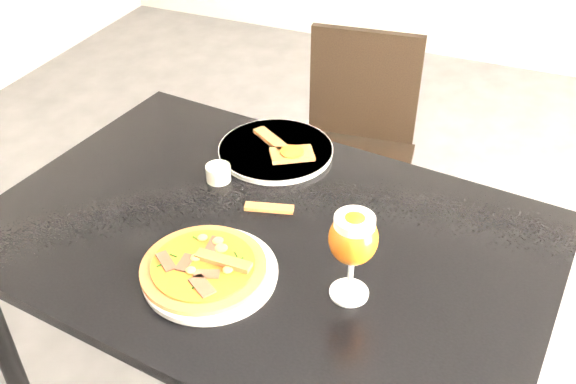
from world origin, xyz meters
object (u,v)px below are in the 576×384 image
at_px(dining_table, 264,262).
at_px(chair_far, 354,149).
at_px(beer_glass, 353,239).
at_px(pizza, 204,266).

distance_m(dining_table, chair_far, 0.85).
xyz_separation_m(dining_table, beer_glass, (0.23, -0.10, 0.23)).
bearing_deg(pizza, beer_glass, 12.49).
bearing_deg(pizza, chair_far, 89.59).
height_order(chair_far, pizza, chair_far).
relative_size(pizza, beer_glass, 1.30).
bearing_deg(chair_far, dining_table, -93.56).
relative_size(dining_table, beer_glass, 6.69).
bearing_deg(pizza, dining_table, 73.01).
distance_m(pizza, beer_glass, 0.31).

